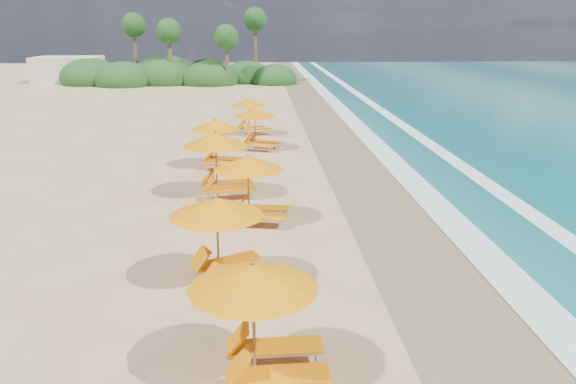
# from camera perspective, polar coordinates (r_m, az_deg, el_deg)

# --- Properties ---
(ground) EXTENTS (160.00, 160.00, 0.00)m
(ground) POSITION_cam_1_polar(r_m,az_deg,el_deg) (18.15, 0.00, -3.63)
(ground) COLOR tan
(ground) RESTS_ON ground
(wet_sand) EXTENTS (4.00, 160.00, 0.01)m
(wet_sand) POSITION_cam_1_polar(r_m,az_deg,el_deg) (18.79, 12.29, -3.29)
(wet_sand) COLOR olive
(wet_sand) RESTS_ON ground
(surf_foam) EXTENTS (4.00, 160.00, 0.01)m
(surf_foam) POSITION_cam_1_polar(r_m,az_deg,el_deg) (19.67, 19.91, -2.96)
(surf_foam) COLOR white
(surf_foam) RESTS_ON ground
(station_2) EXTENTS (2.63, 2.44, 2.39)m
(station_2) POSITION_cam_1_polar(r_m,az_deg,el_deg) (10.27, -2.47, -12.37)
(station_2) COLOR olive
(station_2) RESTS_ON ground
(station_3) EXTENTS (3.16, 3.16, 2.39)m
(station_3) POSITION_cam_1_polar(r_m,az_deg,el_deg) (13.98, -6.52, -4.29)
(station_3) COLOR olive
(station_3) RESTS_ON ground
(station_4) EXTENTS (2.76, 2.63, 2.32)m
(station_4) POSITION_cam_1_polar(r_m,az_deg,el_deg) (18.26, -3.53, 0.75)
(station_4) COLOR olive
(station_4) RESTS_ON ground
(station_5) EXTENTS (2.96, 2.81, 2.53)m
(station_5) POSITION_cam_1_polar(r_m,az_deg,el_deg) (21.19, -6.83, 3.27)
(station_5) COLOR olive
(station_5) RESTS_ON ground
(station_6) EXTENTS (2.81, 2.71, 2.29)m
(station_6) POSITION_cam_1_polar(r_m,az_deg,el_deg) (25.50, -7.01, 5.26)
(station_6) COLOR olive
(station_6) RESTS_ON ground
(station_7) EXTENTS (2.90, 2.88, 2.22)m
(station_7) POSITION_cam_1_polar(r_m,az_deg,el_deg) (29.20, -3.10, 6.75)
(station_7) COLOR olive
(station_7) RESTS_ON ground
(station_8) EXTENTS (2.88, 2.85, 2.21)m
(station_8) POSITION_cam_1_polar(r_m,az_deg,el_deg) (33.29, -3.78, 7.97)
(station_8) COLOR olive
(station_8) RESTS_ON ground
(treeline) EXTENTS (25.80, 8.80, 9.74)m
(treeline) POSITION_cam_1_polar(r_m,az_deg,el_deg) (63.36, -11.58, 11.67)
(treeline) COLOR #163D14
(treeline) RESTS_ON ground
(beach_building) EXTENTS (7.00, 5.00, 2.80)m
(beach_building) POSITION_cam_1_polar(r_m,az_deg,el_deg) (68.48, -21.54, 11.56)
(beach_building) COLOR beige
(beach_building) RESTS_ON ground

